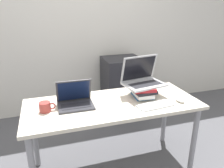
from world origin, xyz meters
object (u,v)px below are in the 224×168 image
at_px(book_stack, 142,91).
at_px(mouse, 180,100).
at_px(laptop_on_books, 143,79).
at_px(laptop_left, 75,101).
at_px(mini_fridge, 122,86).
at_px(wireless_keyboard, 155,105).
at_px(mug, 45,107).

height_order(book_stack, mouse, book_stack).
relative_size(book_stack, laptop_on_books, 0.67).
relative_size(laptop_left, mini_fridge, 0.37).
height_order(book_stack, mini_fridge, mini_fridge).
height_order(book_stack, wireless_keyboard, book_stack).
relative_size(laptop_on_books, mini_fridge, 0.50).
height_order(mouse, mug, mug).
bearing_deg(laptop_on_books, book_stack, -113.79).
relative_size(mouse, mini_fridge, 0.13).
height_order(laptop_left, laptop_on_books, laptop_on_books).
xyz_separation_m(book_stack, laptop_on_books, (0.02, 0.04, 0.10)).
distance_m(mouse, mini_fridge, 1.33).
distance_m(book_stack, laptop_on_books, 0.11).
relative_size(mouse, mug, 0.84).
bearing_deg(laptop_left, laptop_on_books, 4.29).
bearing_deg(mini_fridge, mug, -134.01).
xyz_separation_m(laptop_left, wireless_keyboard, (0.66, -0.22, -0.04)).
height_order(laptop_left, mouse, laptop_left).
height_order(mug, mini_fridge, mini_fridge).
relative_size(book_stack, mug, 2.09).
height_order(laptop_left, mini_fridge, laptop_left).
bearing_deg(book_stack, mug, -177.11).
height_order(laptop_on_books, mug, laptop_on_books).
xyz_separation_m(mug, mini_fridge, (1.09, 1.12, -0.34)).
relative_size(mug, mini_fridge, 0.16).
xyz_separation_m(laptop_left, book_stack, (0.64, 0.01, 0.01)).
distance_m(laptop_on_books, wireless_keyboard, 0.31).
height_order(book_stack, mug, book_stack).
distance_m(book_stack, mug, 0.89).
height_order(laptop_left, wireless_keyboard, laptop_left).
distance_m(wireless_keyboard, mini_fridge, 1.35).
bearing_deg(laptop_left, mouse, -12.33).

